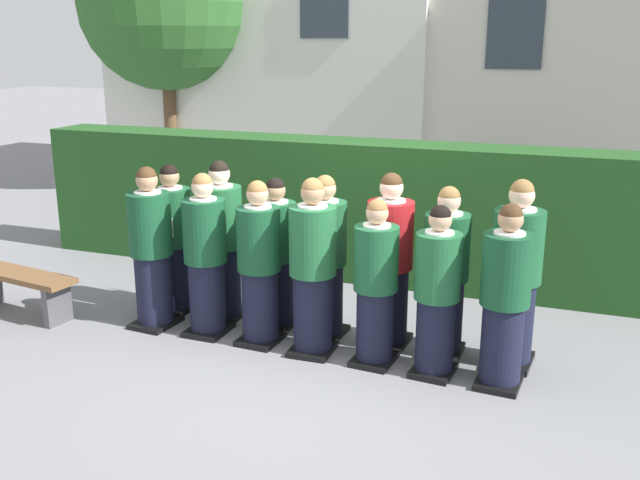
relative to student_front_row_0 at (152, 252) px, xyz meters
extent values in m
plane|color=slate|center=(1.77, -0.05, -0.80)|extent=(60.00, 60.00, 0.00)
cylinder|color=black|center=(0.00, 0.00, -0.41)|extent=(0.37, 0.37, 0.77)
cube|color=black|center=(0.00, 0.00, -0.77)|extent=(0.43, 0.51, 0.05)
cylinder|color=#144728|center=(0.00, 0.00, 0.29)|extent=(0.44, 0.44, 0.64)
cylinder|color=white|center=(0.00, 0.00, 0.61)|extent=(0.27, 0.27, 0.03)
cube|color=navy|center=(0.02, 0.21, 0.42)|extent=(0.04, 0.01, 0.28)
sphere|color=tan|center=(0.00, 0.00, 0.74)|extent=(0.22, 0.22, 0.22)
sphere|color=#472D19|center=(0.00, 0.00, 0.78)|extent=(0.20, 0.20, 0.20)
cube|color=white|center=(0.02, 0.28, 0.20)|extent=(0.15, 0.02, 0.20)
cylinder|color=black|center=(0.61, 0.02, -0.42)|extent=(0.36, 0.36, 0.76)
cube|color=black|center=(0.61, 0.02, -0.77)|extent=(0.39, 0.48, 0.05)
cylinder|color=#144728|center=(0.61, 0.02, 0.27)|extent=(0.43, 0.43, 0.63)
cylinder|color=white|center=(0.61, 0.02, 0.59)|extent=(0.27, 0.27, 0.03)
cube|color=gold|center=(0.62, 0.22, 0.40)|extent=(0.04, 0.01, 0.28)
sphere|color=beige|center=(0.61, 0.02, 0.71)|extent=(0.21, 0.21, 0.21)
sphere|color=olive|center=(0.61, 0.02, 0.75)|extent=(0.20, 0.20, 0.20)
cube|color=white|center=(0.62, 0.29, 0.18)|extent=(0.15, 0.01, 0.20)
cylinder|color=black|center=(1.21, 0.00, -0.43)|extent=(0.36, 0.36, 0.74)
cube|color=black|center=(1.21, 0.00, -0.77)|extent=(0.40, 0.48, 0.05)
cylinder|color=#144728|center=(1.21, 0.00, 0.25)|extent=(0.42, 0.42, 0.61)
cylinder|color=white|center=(1.21, 0.00, 0.57)|extent=(0.26, 0.26, 0.03)
cube|color=#236038|center=(1.22, 0.20, 0.38)|extent=(0.04, 0.01, 0.27)
sphere|color=tan|center=(1.21, 0.00, 0.69)|extent=(0.21, 0.21, 0.21)
sphere|color=olive|center=(1.21, 0.00, 0.72)|extent=(0.19, 0.19, 0.19)
cylinder|color=black|center=(1.77, -0.03, -0.41)|extent=(0.37, 0.37, 0.78)
cube|color=black|center=(1.77, -0.03, -0.77)|extent=(0.40, 0.49, 0.05)
cylinder|color=#1E5B33|center=(1.77, -0.03, 0.30)|extent=(0.44, 0.44, 0.64)
cylinder|color=white|center=(1.77, -0.03, 0.63)|extent=(0.27, 0.27, 0.03)
cube|color=gold|center=(1.77, 0.17, 0.43)|extent=(0.04, 0.01, 0.28)
sphere|color=tan|center=(1.77, -0.03, 0.75)|extent=(0.22, 0.22, 0.22)
sphere|color=olive|center=(1.77, -0.03, 0.79)|extent=(0.20, 0.20, 0.20)
cube|color=white|center=(1.77, 0.25, 0.20)|extent=(0.15, 0.01, 0.20)
cylinder|color=black|center=(2.39, -0.06, -0.44)|extent=(0.34, 0.34, 0.71)
cube|color=black|center=(2.39, -0.06, -0.77)|extent=(0.39, 0.47, 0.05)
cylinder|color=#19512D|center=(2.39, -0.06, 0.21)|extent=(0.40, 0.40, 0.59)
cylinder|color=white|center=(2.39, -0.06, 0.50)|extent=(0.25, 0.25, 0.03)
cube|color=gold|center=(2.40, 0.13, 0.32)|extent=(0.04, 0.01, 0.26)
sphere|color=tan|center=(2.39, -0.06, 0.62)|extent=(0.20, 0.20, 0.20)
sphere|color=olive|center=(2.39, -0.06, 0.66)|extent=(0.18, 0.18, 0.18)
cylinder|color=black|center=(2.95, -0.09, -0.44)|extent=(0.34, 0.34, 0.71)
cube|color=black|center=(2.95, -0.09, -0.77)|extent=(0.39, 0.47, 0.05)
cylinder|color=#1E5B33|center=(2.95, -0.09, 0.20)|extent=(0.40, 0.40, 0.59)
cylinder|color=white|center=(2.95, -0.09, 0.50)|extent=(0.25, 0.25, 0.03)
cube|color=navy|center=(2.97, 0.10, 0.32)|extent=(0.04, 0.02, 0.26)
sphere|color=tan|center=(2.95, -0.09, 0.62)|extent=(0.20, 0.20, 0.20)
sphere|color=black|center=(2.95, -0.09, 0.65)|extent=(0.18, 0.18, 0.18)
cube|color=white|center=(2.97, 0.17, 0.12)|extent=(0.15, 0.02, 0.20)
cylinder|color=black|center=(3.53, -0.11, -0.43)|extent=(0.35, 0.35, 0.74)
cube|color=black|center=(3.53, -0.11, -0.77)|extent=(0.40, 0.48, 0.05)
cylinder|color=#144728|center=(3.53, -0.11, 0.25)|extent=(0.42, 0.42, 0.61)
cylinder|color=white|center=(3.53, -0.11, 0.56)|extent=(0.26, 0.26, 0.03)
cube|color=navy|center=(3.54, 0.09, 0.37)|extent=(0.04, 0.01, 0.27)
sphere|color=tan|center=(3.53, -0.11, 0.68)|extent=(0.21, 0.21, 0.21)
sphere|color=#472D19|center=(3.53, -0.11, 0.71)|extent=(0.19, 0.19, 0.19)
cylinder|color=black|center=(-0.03, 0.45, -0.42)|extent=(0.36, 0.36, 0.75)
cube|color=black|center=(-0.03, 0.45, -0.77)|extent=(0.43, 0.50, 0.05)
cylinder|color=#19512D|center=(-0.03, 0.45, 0.26)|extent=(0.42, 0.42, 0.62)
cylinder|color=white|center=(-0.03, 0.45, 0.57)|extent=(0.26, 0.26, 0.03)
cube|color=gold|center=(0.00, 0.65, 0.38)|extent=(0.04, 0.02, 0.27)
sphere|color=tan|center=(-0.03, 0.45, 0.69)|extent=(0.21, 0.21, 0.21)
sphere|color=black|center=(-0.03, 0.45, 0.73)|extent=(0.19, 0.19, 0.19)
cube|color=white|center=(0.00, 0.72, 0.16)|extent=(0.15, 0.03, 0.20)
cylinder|color=black|center=(0.56, 0.45, -0.41)|extent=(0.37, 0.37, 0.78)
cube|color=black|center=(0.56, 0.45, -0.77)|extent=(0.41, 0.50, 0.05)
cylinder|color=#1E5B33|center=(0.56, 0.45, 0.31)|extent=(0.44, 0.44, 0.65)
cylinder|color=white|center=(0.56, 0.45, 0.63)|extent=(0.27, 0.27, 0.03)
cube|color=gold|center=(0.56, 0.66, 0.43)|extent=(0.04, 0.01, 0.28)
sphere|color=beige|center=(0.56, 0.45, 0.76)|extent=(0.22, 0.22, 0.22)
sphere|color=black|center=(0.56, 0.45, 0.80)|extent=(0.20, 0.20, 0.20)
cylinder|color=black|center=(1.20, 0.43, -0.44)|extent=(0.34, 0.34, 0.72)
cube|color=black|center=(1.20, 0.43, -0.77)|extent=(0.41, 0.48, 0.05)
cylinder|color=#19512D|center=(1.20, 0.43, 0.22)|extent=(0.41, 0.41, 0.60)
cylinder|color=white|center=(1.20, 0.43, 0.52)|extent=(0.25, 0.25, 0.03)
cube|color=#236038|center=(1.22, 0.62, 0.34)|extent=(0.04, 0.02, 0.26)
sphere|color=tan|center=(1.20, 0.43, 0.64)|extent=(0.20, 0.20, 0.20)
sphere|color=black|center=(1.20, 0.43, 0.67)|extent=(0.19, 0.19, 0.19)
cylinder|color=black|center=(1.74, 0.38, -0.42)|extent=(0.36, 0.36, 0.75)
cube|color=black|center=(1.74, 0.38, -0.77)|extent=(0.41, 0.49, 0.05)
cylinder|color=#19512D|center=(1.74, 0.38, 0.27)|extent=(0.43, 0.43, 0.62)
cylinder|color=white|center=(1.74, 0.38, 0.58)|extent=(0.26, 0.26, 0.03)
cube|color=gold|center=(1.76, 0.58, 0.39)|extent=(0.04, 0.01, 0.27)
sphere|color=tan|center=(1.74, 0.38, 0.71)|extent=(0.21, 0.21, 0.21)
sphere|color=olive|center=(1.74, 0.38, 0.74)|extent=(0.20, 0.20, 0.20)
cylinder|color=black|center=(2.39, 0.39, -0.41)|extent=(0.37, 0.37, 0.78)
cube|color=black|center=(2.39, 0.39, -0.77)|extent=(0.41, 0.50, 0.05)
cylinder|color=#AD191E|center=(2.39, 0.39, 0.31)|extent=(0.44, 0.44, 0.65)
cylinder|color=white|center=(2.39, 0.39, 0.64)|extent=(0.27, 0.27, 0.03)
cube|color=gold|center=(2.40, 0.60, 0.44)|extent=(0.04, 0.01, 0.28)
sphere|color=beige|center=(2.39, 0.39, 0.76)|extent=(0.22, 0.22, 0.22)
sphere|color=#472D19|center=(2.39, 0.39, 0.80)|extent=(0.20, 0.20, 0.20)
cylinder|color=black|center=(2.94, 0.35, -0.43)|extent=(0.36, 0.36, 0.75)
cube|color=black|center=(2.94, 0.35, -0.77)|extent=(0.38, 0.47, 0.05)
cylinder|color=#19512D|center=(2.94, 0.35, 0.25)|extent=(0.42, 0.42, 0.62)
cylinder|color=white|center=(2.94, 0.35, 0.57)|extent=(0.26, 0.26, 0.03)
cube|color=navy|center=(2.94, 0.55, 0.38)|extent=(0.04, 0.01, 0.27)
sphere|color=beige|center=(2.94, 0.35, 0.69)|extent=(0.21, 0.21, 0.21)
sphere|color=olive|center=(2.94, 0.35, 0.72)|extent=(0.19, 0.19, 0.19)
cylinder|color=black|center=(3.57, 0.36, -0.40)|extent=(0.38, 0.38, 0.79)
cube|color=black|center=(3.57, 0.36, -0.77)|extent=(0.43, 0.52, 0.05)
cylinder|color=#19512D|center=(3.57, 0.36, 0.32)|extent=(0.45, 0.45, 0.66)
cylinder|color=white|center=(3.57, 0.36, 0.66)|extent=(0.28, 0.28, 0.03)
cube|color=gold|center=(3.58, 0.57, 0.45)|extent=(0.04, 0.01, 0.29)
sphere|color=beige|center=(3.57, 0.36, 0.78)|extent=(0.22, 0.22, 0.22)
sphere|color=olive|center=(3.57, 0.36, 0.82)|extent=(0.21, 0.21, 0.21)
cube|color=#214C1E|center=(1.77, 2.30, 0.05)|extent=(9.18, 0.70, 1.70)
cube|color=beige|center=(4.31, 8.25, 1.58)|extent=(6.78, 3.40, 4.75)
cube|color=#2D3842|center=(2.78, 6.53, 2.15)|extent=(0.90, 0.04, 1.10)
cube|color=silver|center=(-1.96, 8.21, 1.97)|extent=(6.58, 3.60, 5.54)
cube|color=#2D3842|center=(-3.44, 6.39, 2.64)|extent=(0.90, 0.04, 1.10)
cube|color=#2D3842|center=(-0.48, 6.39, 2.64)|extent=(0.90, 0.04, 1.10)
cylinder|color=brown|center=(-3.65, 6.31, 0.20)|extent=(0.24, 0.24, 2.00)
sphere|color=#2D6028|center=(-3.65, 6.31, 2.71)|extent=(3.21, 3.21, 3.21)
cube|color=brown|center=(-1.52, -0.25, -0.35)|extent=(1.44, 0.56, 0.06)
cube|color=#4C4C51|center=(-0.97, -0.33, -0.59)|extent=(0.13, 0.33, 0.42)
camera|label=1|loc=(4.06, -5.96, 2.10)|focal=40.36mm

